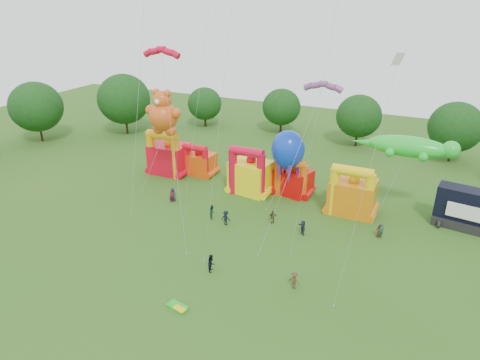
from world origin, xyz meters
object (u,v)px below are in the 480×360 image
at_px(octopus_kite, 286,158).
at_px(spectator_0, 173,194).
at_px(teddy_bear_kite, 158,137).
at_px(gecko_kite, 398,169).
at_px(bouncy_castle_0, 168,157).
at_px(bouncy_castle_2, 250,174).
at_px(stage_trailer, 470,210).
at_px(spectator_4, 273,217).

bearing_deg(octopus_kite, spectator_0, -150.03).
bearing_deg(teddy_bear_kite, spectator_0, -38.28).
xyz_separation_m(gecko_kite, spectator_0, (-27.96, -8.22, -5.48)).
height_order(bouncy_castle_0, spectator_0, bouncy_castle_0).
bearing_deg(bouncy_castle_2, octopus_kite, 7.25).
height_order(bouncy_castle_2, stage_trailer, bouncy_castle_2).
distance_m(bouncy_castle_0, stage_trailer, 42.89).
height_order(teddy_bear_kite, spectator_0, teddy_bear_kite).
bearing_deg(octopus_kite, bouncy_castle_2, -172.75).
relative_size(bouncy_castle_2, gecko_kite, 0.57).
height_order(octopus_kite, spectator_4, octopus_kite).
bearing_deg(spectator_4, teddy_bear_kite, -39.50).
distance_m(spectator_0, spectator_4, 14.74).
xyz_separation_m(bouncy_castle_0, spectator_0, (6.13, -8.40, -1.76)).
distance_m(bouncy_castle_2, octopus_kite, 5.94).
relative_size(bouncy_castle_0, spectator_4, 4.13).
bearing_deg(gecko_kite, bouncy_castle_0, 179.69).
relative_size(teddy_bear_kite, spectator_0, 7.38).
height_order(stage_trailer, octopus_kite, octopus_kite).
bearing_deg(stage_trailer, teddy_bear_kite, -172.05).
bearing_deg(spectator_4, gecko_kite, -177.33).
height_order(bouncy_castle_0, teddy_bear_kite, teddy_bear_kite).
bearing_deg(bouncy_castle_2, spectator_0, -139.84).
bearing_deg(gecko_kite, teddy_bear_kite, -170.76).
bearing_deg(spectator_0, gecko_kite, 6.29).
xyz_separation_m(stage_trailer, octopus_kite, (-23.21, -0.90, 3.34)).
bearing_deg(gecko_kite, spectator_0, -163.62).
bearing_deg(spectator_0, teddy_bear_kite, 131.63).
height_order(teddy_bear_kite, spectator_4, teddy_bear_kite).
bearing_deg(stage_trailer, octopus_kite, -177.77).
distance_m(bouncy_castle_2, teddy_bear_kite, 14.02).
xyz_separation_m(octopus_kite, spectator_4, (1.20, -7.97, -4.89)).
relative_size(gecko_kite, spectator_4, 7.21).
xyz_separation_m(bouncy_castle_2, spectator_0, (-8.49, -7.17, -1.72)).
relative_size(octopus_kite, spectator_4, 5.50).
bearing_deg(gecko_kite, octopus_kite, -178.39).
xyz_separation_m(octopus_kite, spectator_0, (-13.55, -7.81, -4.78)).
height_order(stage_trailer, gecko_kite, gecko_kite).
distance_m(stage_trailer, teddy_bear_kite, 41.37).
distance_m(gecko_kite, spectator_4, 16.61).
distance_m(bouncy_castle_0, bouncy_castle_2, 14.68).
bearing_deg(bouncy_castle_0, spectator_0, -53.86).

